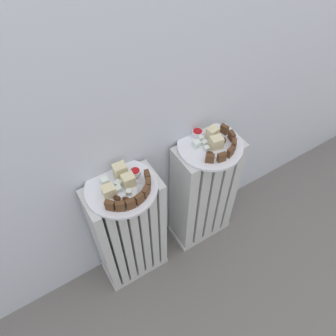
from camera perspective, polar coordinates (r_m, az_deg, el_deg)
The scene contains 39 objects.
ground_plane at distance 1.63m, azimuth 5.52°, elevation -20.63°, with size 6.00×6.00×0.00m, color slate.
radiator_left at distance 1.41m, azimuth -6.67°, elevation -11.14°, with size 0.29×0.15×0.62m.
radiator_right at distance 1.52m, azimuth 6.11°, elevation -4.55°, with size 0.29×0.15×0.62m.
plate_left at distance 1.14m, azimuth -8.11°, elevation -3.38°, with size 0.25×0.25×0.01m, color white.
plate_right at distance 1.27m, azimuth 7.30°, elevation 3.85°, with size 0.25×0.25×0.01m, color white.
dark_cake_slice_left_0 at distance 1.07m, azimuth -10.04°, elevation -6.43°, with size 0.03×0.02×0.04m, color #56351E.
dark_cake_slice_left_1 at distance 1.07m, azimuth -8.28°, elevation -6.60°, with size 0.03×0.02×0.04m, color #56351E.
dark_cake_slice_left_2 at distance 1.07m, azimuth -6.50°, elevation -6.23°, with size 0.03×0.02×0.04m, color #56351E.
dark_cake_slice_left_3 at distance 1.07m, azimuth -4.98°, elevation -5.37°, with size 0.03×0.02×0.04m, color #56351E.
dark_cake_slice_left_4 at distance 1.09m, azimuth -3.92°, elevation -4.17°, with size 0.03×0.02×0.04m, color #56351E.
dark_cake_slice_left_5 at distance 1.11m, azimuth -3.45°, elevation -2.80°, with size 0.03×0.02×0.04m, color #56351E.
dark_cake_slice_left_6 at distance 1.13m, azimuth -3.59°, elevation -1.45°, with size 0.03×0.02×0.04m, color #56351E.
marble_cake_slice_left_0 at distance 1.15m, azimuth -8.33°, elevation -0.40°, with size 0.04×0.04×0.05m, color beige.
marble_cake_slice_left_1 at distance 1.12m, azimuth -6.87°, elevation -2.15°, with size 0.04×0.04×0.05m, color beige.
marble_cake_slice_left_2 at distance 1.11m, azimuth -10.24°, elevation -3.97°, with size 0.04×0.04×0.04m, color beige.
turkish_delight_left_0 at distance 1.12m, azimuth -8.64°, elevation -3.65°, with size 0.02×0.02×0.02m, color white.
turkish_delight_left_1 at distance 1.13m, azimuth -8.58°, elevation -2.71°, with size 0.02×0.02×0.02m, color white.
turkish_delight_left_2 at distance 1.11m, azimuth -6.81°, elevation -4.16°, with size 0.02×0.02×0.02m, color white.
turkish_delight_left_3 at distance 1.14m, azimuth -10.87°, elevation -2.20°, with size 0.03×0.03×0.03m, color white.
medjool_date_left_0 at distance 1.09m, azimuth -7.24°, elevation -5.41°, with size 0.03×0.02×0.02m, color #3D1E0F.
medjool_date_left_1 at distance 1.10m, azimuth -8.84°, elevation -5.21°, with size 0.03×0.02×0.02m, color #3D1E0F.
jam_bowl_left at distance 1.15m, azimuth -5.70°, elevation -0.78°, with size 0.04×0.04×0.02m.
dark_cake_slice_right_0 at distance 1.19m, azimuth 7.27°, elevation 1.65°, with size 0.03×0.02×0.04m, color #56351E.
dark_cake_slice_right_1 at distance 1.20m, azimuth 9.30°, elevation 1.85°, with size 0.03×0.02×0.04m, color #56351E.
dark_cake_slice_right_2 at distance 1.22m, azimuth 10.78°, elevation 2.76°, with size 0.03×0.02×0.04m, color #56351E.
dark_cake_slice_right_3 at distance 1.25m, azimuth 11.38°, elevation 4.09°, with size 0.03×0.02×0.04m, color #56351E.
dark_cake_slice_right_4 at distance 1.28m, azimuth 10.98°, elevation 5.49°, with size 0.03×0.02×0.04m, color #56351E.
dark_cake_slice_right_5 at distance 1.30m, azimuth 9.75°, elevation 6.63°, with size 0.03×0.02×0.04m, color #56351E.
marble_cake_slice_right_0 at distance 1.24m, azimuth 8.39°, elevation 4.41°, with size 0.05×0.04×0.05m, color beige.
marble_cake_slice_right_1 at distance 1.28m, azimuth 7.73°, elevation 6.04°, with size 0.04×0.04×0.05m, color beige.
turkish_delight_right_0 at distance 1.27m, azimuth 5.74°, elevation 5.11°, with size 0.02×0.02×0.02m, color white.
turkish_delight_right_1 at distance 1.25m, azimuth 6.30°, elevation 4.32°, with size 0.02×0.02×0.02m, color white.
turkish_delight_right_2 at distance 1.24m, azimuth 5.01°, elevation 4.16°, with size 0.03×0.03×0.03m, color white.
turkish_delight_right_3 at distance 1.24m, azimuth 6.74°, elevation 3.37°, with size 0.02×0.02×0.02m, color white.
medjool_date_right_0 at distance 1.22m, azimuth 7.29°, elevation 2.52°, with size 0.03×0.02×0.02m, color #3D1E0F.
medjool_date_right_1 at distance 1.31m, azimuth 8.02°, elevation 6.65°, with size 0.03×0.02×0.02m, color #3D1E0F.
medjool_date_right_2 at distance 1.28m, azimuth 9.73°, elevation 4.75°, with size 0.03×0.01×0.01m, color #3D1E0F.
jam_bowl_right at distance 1.29m, azimuth 5.14°, elevation 6.08°, with size 0.04×0.04×0.02m.
fork at distance 1.12m, azimuth -5.21°, elevation -3.49°, with size 0.06×0.09×0.00m.
Camera 1 is at (-0.40, -0.37, 1.54)m, focal length 35.14 mm.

